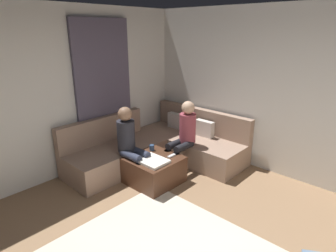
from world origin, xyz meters
TOP-DOWN VIEW (x-y plane):
  - wall_back at (0.00, 2.94)m, footprint 6.00×0.12m
  - wall_left at (-2.94, 0.00)m, footprint 0.12×6.00m
  - curtain_panel at (-2.84, 1.30)m, footprint 0.06×1.10m
  - sectional_couch at (-2.08, 1.88)m, footprint 2.10×2.55m
  - ottoman at (-1.61, 1.28)m, footprint 0.76×0.76m
  - folded_blanket at (-1.51, 1.16)m, footprint 0.44×0.36m
  - coffee_mug at (-1.83, 1.46)m, footprint 0.08×0.08m
  - game_remote at (-1.43, 1.50)m, footprint 0.05×0.15m
  - person_on_couch_back at (-1.55, 1.93)m, footprint 0.30×0.60m
  - person_on_couch_side at (-1.93, 1.09)m, footprint 0.60×0.30m

SIDE VIEW (x-z plane):
  - ottoman at x=-1.61m, z-range 0.00..0.42m
  - sectional_couch at x=-2.08m, z-range -0.15..0.72m
  - game_remote at x=-1.43m, z-range 0.42..0.44m
  - folded_blanket at x=-1.51m, z-range 0.42..0.46m
  - coffee_mug at x=-1.83m, z-range 0.42..0.52m
  - person_on_couch_back at x=-1.55m, z-range 0.06..1.26m
  - person_on_couch_side at x=-1.93m, z-range 0.06..1.26m
  - curtain_panel at x=-2.84m, z-range 0.00..2.50m
  - wall_back at x=0.00m, z-range 0.00..2.70m
  - wall_left at x=-2.94m, z-range 0.00..2.70m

